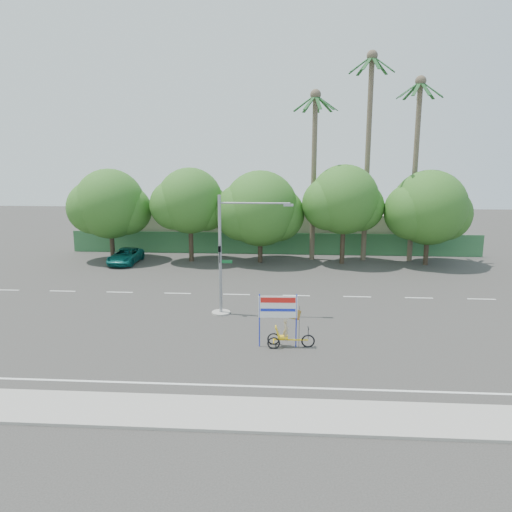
{
  "coord_description": "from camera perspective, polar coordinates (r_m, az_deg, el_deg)",
  "views": [
    {
      "loc": [
        1.46,
        -23.97,
        9.44
      ],
      "look_at": [
        -0.42,
        4.03,
        3.5
      ],
      "focal_mm": 35.0,
      "sensor_mm": 36.0,
      "label": 1
    }
  ],
  "objects": [
    {
      "name": "building_left",
      "position": [
        51.81,
        -8.99,
        3.55
      ],
      "size": [
        12.0,
        8.0,
        4.0
      ],
      "primitive_type": "cube",
      "color": "#BAB294",
      "rests_on": "ground"
    },
    {
      "name": "tree_far_left",
      "position": [
        44.99,
        -16.42,
        5.5
      ],
      "size": [
        7.14,
        6.0,
        7.96
      ],
      "color": "#473828",
      "rests_on": "ground"
    },
    {
      "name": "sidewalk_near",
      "position": [
        19.01,
        -1.11,
        -17.62
      ],
      "size": [
        50.0,
        2.4,
        0.12
      ],
      "primitive_type": "cube",
      "color": "gray",
      "rests_on": "ground"
    },
    {
      "name": "palm_short",
      "position": [
        43.52,
        6.66,
        11.11
      ],
      "size": [
        3.73,
        3.79,
        14.45
      ],
      "color": "#70604C",
      "rests_on": "ground"
    },
    {
      "name": "ground",
      "position": [
        25.81,
        0.34,
        -9.51
      ],
      "size": [
        120.0,
        120.0,
        0.0
      ],
      "primitive_type": "plane",
      "color": "#33302D",
      "rests_on": "ground"
    },
    {
      "name": "tree_left",
      "position": [
        43.05,
        -7.61,
        6.01
      ],
      "size": [
        6.66,
        5.6,
        8.07
      ],
      "color": "#473828",
      "rests_on": "ground"
    },
    {
      "name": "traffic_signal",
      "position": [
        28.94,
        -3.51,
        -1.1
      ],
      "size": [
        4.72,
        1.1,
        7.0
      ],
      "color": "gray",
      "rests_on": "ground"
    },
    {
      "name": "building_right",
      "position": [
        50.98,
        11.19,
        3.1
      ],
      "size": [
        14.0,
        8.0,
        3.6
      ],
      "primitive_type": "cube",
      "color": "#BAB294",
      "rests_on": "ground"
    },
    {
      "name": "tree_right",
      "position": [
        42.42,
        9.96,
        6.09
      ],
      "size": [
        6.9,
        5.8,
        8.36
      ],
      "color": "#473828",
      "rests_on": "ground"
    },
    {
      "name": "palm_mid",
      "position": [
        44.73,
        17.84,
        11.34
      ],
      "size": [
        3.73,
        3.79,
        15.45
      ],
      "color": "#70604C",
      "rests_on": "ground"
    },
    {
      "name": "pickup_truck",
      "position": [
        43.93,
        -14.7,
        -0.01
      ],
      "size": [
        2.21,
        4.61,
        1.27
      ],
      "primitive_type": "imported",
      "rotation": [
        0.0,
        0.0,
        -0.02
      ],
      "color": "#0E655F",
      "rests_on": "ground"
    },
    {
      "name": "tree_center",
      "position": [
        42.34,
        0.42,
        5.2
      ],
      "size": [
        7.62,
        6.4,
        7.85
      ],
      "color": "#473828",
      "rests_on": "ground"
    },
    {
      "name": "fence",
      "position": [
        46.27,
        1.98,
        1.43
      ],
      "size": [
        38.0,
        0.08,
        2.0
      ],
      "primitive_type": "cube",
      "color": "#336B3D",
      "rests_on": "ground"
    },
    {
      "name": "trike_billboard",
      "position": [
        24.57,
        3.13,
        -7.93
      ],
      "size": [
        2.77,
        0.65,
        2.72
      ],
      "rotation": [
        0.0,
        0.0,
        0.04
      ],
      "color": "black",
      "rests_on": "ground"
    },
    {
      "name": "tree_far_right",
      "position": [
        43.78,
        19.11,
        5.01
      ],
      "size": [
        7.38,
        6.2,
        7.94
      ],
      "color": "#473828",
      "rests_on": "ground"
    },
    {
      "name": "palm_tall",
      "position": [
        43.97,
        12.73,
        13.0
      ],
      "size": [
        3.73,
        3.79,
        17.45
      ],
      "color": "#70604C",
      "rests_on": "ground"
    }
  ]
}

